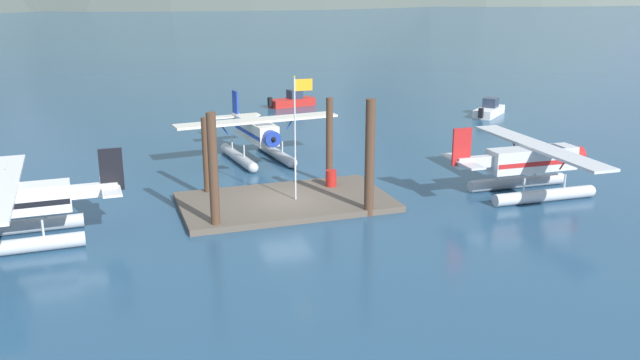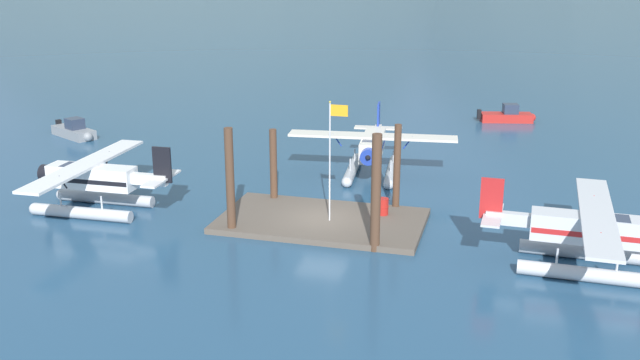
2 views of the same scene
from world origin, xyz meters
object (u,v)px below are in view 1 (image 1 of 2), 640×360
(seaplane_cream_bow_centre, at_px, (257,136))
(boat_white_open_east, at_px, (490,110))
(fuel_drum, at_px, (331,178))
(seaplane_silver_stbd_aft, at_px, (532,166))
(boat_red_open_north, at_px, (293,101))
(flagpole, at_px, (297,124))
(seaplane_white_port_aft, at_px, (10,209))

(seaplane_cream_bow_centre, distance_m, boat_white_open_east, 24.00)
(fuel_drum, height_order, seaplane_silver_stbd_aft, seaplane_silver_stbd_aft)
(seaplane_silver_stbd_aft, height_order, boat_white_open_east, seaplane_silver_stbd_aft)
(boat_red_open_north, bearing_deg, seaplane_silver_stbd_aft, -82.47)
(fuel_drum, distance_m, seaplane_silver_stbd_aft, 10.54)
(flagpole, height_order, seaplane_cream_bow_centre, flagpole)
(boat_white_open_east, bearing_deg, flagpole, -141.62)
(fuel_drum, height_order, seaplane_cream_bow_centre, seaplane_cream_bow_centre)
(fuel_drum, relative_size, boat_white_open_east, 0.21)
(seaplane_cream_bow_centre, xyz_separation_m, boat_red_open_north, (7.90, 18.45, -1.09))
(flagpole, distance_m, seaplane_cream_bow_centre, 9.78)
(seaplane_white_port_aft, height_order, boat_white_open_east, seaplane_white_port_aft)
(seaplane_cream_bow_centre, bearing_deg, boat_red_open_north, 66.82)
(seaplane_cream_bow_centre, distance_m, seaplane_silver_stbd_aft, 16.73)
(flagpole, height_order, boat_white_open_east, flagpole)
(boat_red_open_north, bearing_deg, fuel_drum, -102.34)
(fuel_drum, distance_m, seaplane_cream_bow_centre, 8.18)
(flagpole, height_order, fuel_drum, flagpole)
(seaplane_cream_bow_centre, relative_size, seaplane_silver_stbd_aft, 1.01)
(boat_red_open_north, bearing_deg, seaplane_white_port_aft, -125.99)
(flagpole, height_order, boat_red_open_north, flagpole)
(flagpole, relative_size, seaplane_white_port_aft, 0.59)
(fuel_drum, height_order, seaplane_white_port_aft, seaplane_white_port_aft)
(fuel_drum, relative_size, boat_red_open_north, 0.18)
(fuel_drum, distance_m, boat_red_open_north, 26.92)
(fuel_drum, bearing_deg, seaplane_silver_stbd_aft, -21.92)
(seaplane_cream_bow_centre, height_order, boat_red_open_north, seaplane_cream_bow_centre)
(boat_red_open_north, bearing_deg, seaplane_cream_bow_centre, -113.18)
(fuel_drum, xyz_separation_m, seaplane_silver_stbd_aft, (9.75, -3.92, 0.84))
(seaplane_cream_bow_centre, xyz_separation_m, boat_white_open_east, (22.42, 8.48, -1.09))
(seaplane_cream_bow_centre, bearing_deg, fuel_drum, -74.69)
(flagpole, distance_m, seaplane_white_port_aft, 13.31)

